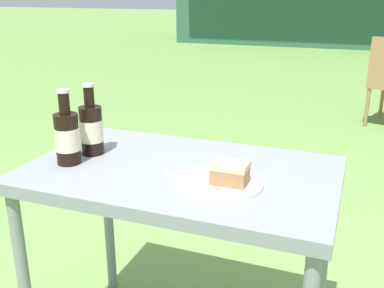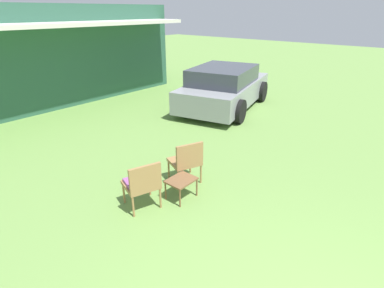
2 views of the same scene
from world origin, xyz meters
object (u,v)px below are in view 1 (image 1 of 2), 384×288
object	(u,v)px
cake_on_plate	(224,178)
cola_bottle_near	(91,128)
cola_bottle_far	(67,137)
patio_table	(181,191)

from	to	relation	value
cake_on_plate	cola_bottle_near	bearing A→B (deg)	169.29
cola_bottle_near	cola_bottle_far	bearing A→B (deg)	-101.23
cola_bottle_near	cola_bottle_far	size ratio (longest dim) A/B	1.00
cola_bottle_near	cola_bottle_far	world-z (taller)	same
cake_on_plate	cola_bottle_far	world-z (taller)	cola_bottle_far
patio_table	cola_bottle_far	size ratio (longest dim) A/B	3.99
cola_bottle_near	cake_on_plate	bearing A→B (deg)	-10.71
cake_on_plate	cola_bottle_far	bearing A→B (deg)	-178.69
patio_table	cake_on_plate	xyz separation A→B (m)	(0.16, -0.07, 0.10)
patio_table	cola_bottle_near	world-z (taller)	cola_bottle_near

